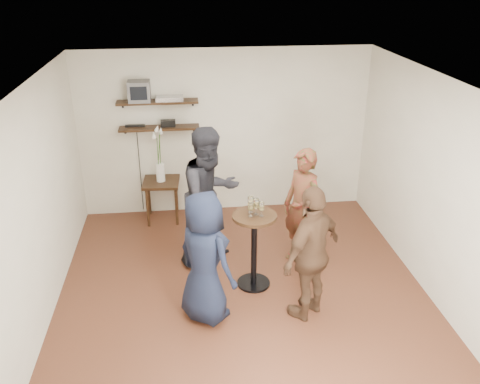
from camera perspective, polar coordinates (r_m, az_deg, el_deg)
The scene contains 18 objects.
room at distance 5.67m, azimuth 0.50°, elevation -0.97°, with size 4.58×5.08×2.68m.
shelf_upper at distance 7.70m, azimuth -9.25°, elevation 9.96°, with size 1.20×0.25×0.04m, color black.
shelf_lower at distance 7.80m, azimuth -9.05°, elevation 7.12°, with size 1.20×0.25×0.04m, color black.
crt_monitor at distance 7.67m, azimuth -11.25°, elevation 11.06°, with size 0.32×0.30×0.30m, color #59595B.
dvd_deck at distance 7.68m, azimuth -7.92°, elevation 10.38°, with size 0.40×0.24×0.06m, color silver.
radio at distance 7.78m, azimuth -8.08°, elevation 7.65°, with size 0.22×0.10×0.10m, color black.
power_strip at distance 7.87m, azimuth -11.69°, elevation 7.30°, with size 0.30×0.05×0.03m, color black.
side_table at distance 7.95m, azimuth -8.81°, elevation 0.52°, with size 0.58×0.58×0.66m.
vase_lilies at distance 7.80m, azimuth -9.00°, elevation 3.20°, with size 0.19×0.19×0.92m.
drinks_table at distance 6.22m, azimuth 1.60°, elevation -5.48°, with size 0.54×0.54×0.98m.
wine_glass_fl at distance 5.95m, azimuth 1.20°, elevation -1.55°, with size 0.07×0.07×0.21m.
wine_glass_fr at distance 5.97m, azimuth 2.43°, elevation -1.65°, with size 0.06×0.06×0.19m.
wine_glass_bl at distance 6.04m, azimuth 1.21°, elevation -1.09°, with size 0.07×0.07×0.21m.
wine_glass_br at distance 5.99m, azimuth 1.84°, elevation -1.35°, with size 0.07×0.07×0.21m.
person_plaid at distance 6.67m, azimuth 7.00°, elevation -1.80°, with size 0.59×0.38×1.61m, color #B31426.
person_dark at distance 6.65m, azimuth -3.35°, elevation -0.48°, with size 0.91×0.71×1.87m, color black.
person_navy at distance 5.61m, azimuth -3.97°, elevation -7.42°, with size 0.76×0.49×1.55m, color black.
person_brown at distance 5.69m, azimuth 8.07°, elevation -6.82°, with size 0.94×0.39×1.60m, color #492F1F.
Camera 1 is at (-0.64, -5.08, 3.73)m, focal length 38.00 mm.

